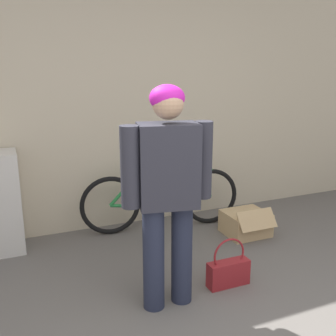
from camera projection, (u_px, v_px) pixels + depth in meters
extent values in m
cube|color=beige|center=(116.00, 103.00, 3.98)|extent=(8.00, 0.06, 2.60)
cube|color=white|center=(167.00, 187.00, 4.40)|extent=(0.08, 0.01, 0.12)
cylinder|color=#23283D|center=(154.00, 259.00, 2.71)|extent=(0.15, 0.15, 0.75)
cylinder|color=#23283D|center=(182.00, 253.00, 2.79)|extent=(0.15, 0.15, 0.75)
cube|color=#2D2D38|center=(168.00, 166.00, 2.59)|extent=(0.43, 0.32, 0.56)
cylinder|color=#2D2D38|center=(130.00, 167.00, 2.49)|extent=(0.13, 0.13, 0.53)
cylinder|color=#2D2D38|center=(203.00, 160.00, 2.68)|extent=(0.13, 0.13, 0.53)
sphere|color=tan|center=(168.00, 104.00, 2.49)|extent=(0.20, 0.20, 0.20)
ellipsoid|color=#D11EAD|center=(167.00, 98.00, 2.49)|extent=(0.23, 0.21, 0.17)
torus|color=black|center=(110.00, 206.00, 3.95)|extent=(0.61, 0.12, 0.61)
torus|color=black|center=(210.00, 196.00, 4.23)|extent=(0.61, 0.12, 0.61)
cylinder|color=#237A38|center=(130.00, 206.00, 4.01)|extent=(0.41, 0.09, 0.08)
cylinder|color=#237A38|center=(125.00, 189.00, 3.95)|extent=(0.33, 0.08, 0.34)
cylinder|color=#237A38|center=(145.00, 190.00, 4.01)|extent=(0.14, 0.05, 0.37)
cylinder|color=#237A38|center=(175.00, 188.00, 4.09)|extent=(0.56, 0.11, 0.38)
cylinder|color=#237A38|center=(170.00, 171.00, 4.03)|extent=(0.65, 0.12, 0.05)
cylinder|color=#237A38|center=(205.00, 183.00, 4.17)|extent=(0.16, 0.05, 0.32)
cylinder|color=#237A38|center=(201.00, 167.00, 4.12)|extent=(0.07, 0.04, 0.08)
cylinder|color=#237A38|center=(203.00, 164.00, 4.11)|extent=(0.08, 0.46, 0.02)
ellipsoid|color=black|center=(139.00, 171.00, 3.94)|extent=(0.23, 0.11, 0.05)
cube|color=maroon|center=(228.00, 273.00, 3.05)|extent=(0.34, 0.11, 0.20)
torus|color=maroon|center=(229.00, 255.00, 3.01)|extent=(0.27, 0.02, 0.27)
cube|color=tan|center=(245.00, 223.00, 3.99)|extent=(0.42, 0.38, 0.23)
cube|color=tan|center=(257.00, 220.00, 3.80)|extent=(0.40, 0.13, 0.17)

